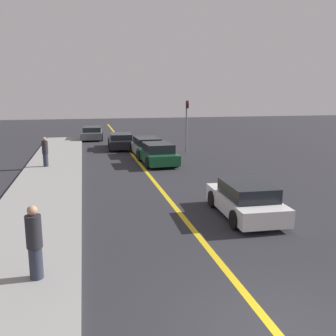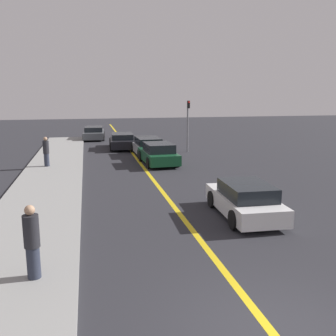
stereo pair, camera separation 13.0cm
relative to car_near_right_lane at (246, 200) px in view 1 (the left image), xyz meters
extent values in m
cube|color=gold|center=(-2.22, 11.48, -0.61)|extent=(0.20, 60.00, 0.01)
cube|color=gray|center=(-7.39, 9.45, -0.54)|extent=(3.22, 31.93, 0.14)
cube|color=silver|center=(0.00, 0.05, -0.14)|extent=(1.88, 4.04, 0.59)
cube|color=black|center=(0.00, -0.15, 0.40)|extent=(1.61, 2.24, 0.49)
cylinder|color=black|center=(-0.78, 1.32, -0.29)|extent=(0.24, 0.65, 0.64)
cylinder|color=black|center=(0.87, 1.26, -0.29)|extent=(0.24, 0.65, 0.64)
cylinder|color=black|center=(-0.87, -1.15, -0.29)|extent=(0.24, 0.65, 0.64)
cylinder|color=black|center=(0.78, -1.21, -0.29)|extent=(0.24, 0.65, 0.64)
cube|color=#144728|center=(-1.15, 10.59, -0.12)|extent=(2.02, 4.14, 0.61)
cube|color=black|center=(-1.15, 10.39, 0.46)|extent=(1.71, 2.31, 0.54)
cylinder|color=black|center=(-2.08, 11.81, -0.27)|extent=(0.25, 0.69, 0.68)
cylinder|color=black|center=(-0.35, 11.89, -0.27)|extent=(0.25, 0.69, 0.68)
cylinder|color=black|center=(-1.96, 9.30, -0.27)|extent=(0.25, 0.69, 0.68)
cylinder|color=black|center=(-0.23, 9.38, -0.27)|extent=(0.25, 0.69, 0.68)
cube|color=#9E9EA3|center=(-1.25, 14.18, -0.14)|extent=(1.91, 4.70, 0.59)
cube|color=black|center=(-1.25, 13.95, 0.41)|extent=(1.63, 2.60, 0.52)
cylinder|color=black|center=(-2.13, 15.59, -0.30)|extent=(0.24, 0.63, 0.62)
cylinder|color=black|center=(-0.46, 15.65, -0.30)|extent=(0.24, 0.63, 0.62)
cylinder|color=black|center=(-2.04, 12.72, -0.30)|extent=(0.24, 0.63, 0.62)
cylinder|color=black|center=(-0.37, 12.77, -0.30)|extent=(0.24, 0.63, 0.62)
cube|color=black|center=(-2.73, 17.77, -0.11)|extent=(2.06, 4.47, 0.62)
cube|color=black|center=(-2.73, 17.55, 0.41)|extent=(1.74, 2.49, 0.42)
cylinder|color=black|center=(-3.54, 19.17, -0.27)|extent=(0.25, 0.70, 0.69)
cylinder|color=black|center=(-1.78, 19.09, -0.27)|extent=(0.25, 0.70, 0.69)
cylinder|color=black|center=(-3.67, 16.45, -0.27)|extent=(0.25, 0.70, 0.69)
cylinder|color=black|center=(-1.91, 16.37, -0.27)|extent=(0.25, 0.70, 0.69)
cube|color=#4C5156|center=(-4.80, 24.37, -0.13)|extent=(2.09, 4.58, 0.61)
cube|color=black|center=(-4.80, 24.14, 0.39)|extent=(1.76, 2.55, 0.45)
cylinder|color=black|center=(-5.61, 25.80, -0.30)|extent=(0.25, 0.64, 0.62)
cylinder|color=black|center=(-3.85, 25.71, -0.30)|extent=(0.25, 0.64, 0.62)
cylinder|color=black|center=(-5.76, 23.02, -0.30)|extent=(0.25, 0.64, 0.62)
cylinder|color=black|center=(-4.00, 22.93, -0.30)|extent=(0.25, 0.64, 0.62)
cylinder|color=#282D3D|center=(-6.79, -3.46, -0.09)|extent=(0.31, 0.31, 0.77)
cylinder|color=#232328|center=(-6.79, -3.46, 0.68)|extent=(0.36, 0.36, 0.77)
sphere|color=tan|center=(-6.79, -3.46, 1.18)|extent=(0.24, 0.24, 0.24)
cylinder|color=#282D3D|center=(-7.83, 10.60, -0.09)|extent=(0.30, 0.30, 0.75)
cylinder|color=#232328|center=(-7.83, 10.60, 0.66)|extent=(0.35, 0.35, 0.75)
sphere|color=tan|center=(-7.83, 10.60, 1.15)|extent=(0.23, 0.23, 0.23)
cylinder|color=slate|center=(1.90, 14.90, 1.30)|extent=(0.12, 0.12, 3.81)
cube|color=black|center=(1.90, 14.72, 2.93)|extent=(0.18, 0.18, 0.55)
sphere|color=red|center=(1.90, 14.63, 3.09)|extent=(0.14, 0.14, 0.14)
camera|label=1|loc=(-5.57, -12.01, 3.79)|focal=40.00mm
camera|label=2|loc=(-5.44, -12.04, 3.79)|focal=40.00mm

